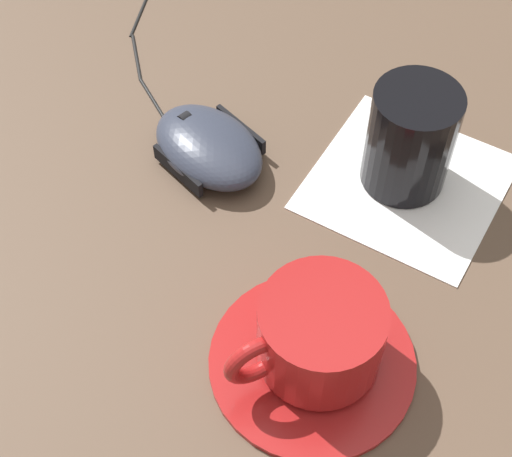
{
  "coord_description": "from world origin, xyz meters",
  "views": [
    {
      "loc": [
        0.27,
        -0.22,
        0.48
      ],
      "look_at": [
        -0.01,
        -0.05,
        0.03
      ],
      "focal_mm": 55.0,
      "sensor_mm": 36.0,
      "label": 1
    }
  ],
  "objects_px": {
    "saucer": "(312,360)",
    "coffee_cup": "(318,335)",
    "computer_mouse": "(208,147)",
    "drinking_glass": "(410,139)"
  },
  "relations": [
    {
      "from": "saucer",
      "to": "coffee_cup",
      "type": "bearing_deg",
      "value": 96.97
    },
    {
      "from": "coffee_cup",
      "to": "saucer",
      "type": "bearing_deg",
      "value": -83.03
    },
    {
      "from": "computer_mouse",
      "to": "coffee_cup",
      "type": "bearing_deg",
      "value": -8.96
    },
    {
      "from": "coffee_cup",
      "to": "drinking_glass",
      "type": "distance_m",
      "value": 0.18
    },
    {
      "from": "saucer",
      "to": "computer_mouse",
      "type": "relative_size",
      "value": 1.23
    },
    {
      "from": "saucer",
      "to": "coffee_cup",
      "type": "distance_m",
      "value": 0.03
    },
    {
      "from": "computer_mouse",
      "to": "drinking_glass",
      "type": "relative_size",
      "value": 1.3
    },
    {
      "from": "saucer",
      "to": "computer_mouse",
      "type": "bearing_deg",
      "value": 170.44
    },
    {
      "from": "saucer",
      "to": "coffee_cup",
      "type": "xyz_separation_m",
      "value": [
        -0.0,
        0.0,
        0.03
      ]
    },
    {
      "from": "saucer",
      "to": "drinking_glass",
      "type": "relative_size",
      "value": 1.61
    }
  ]
}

